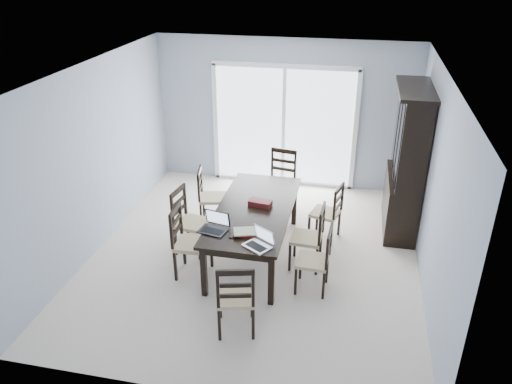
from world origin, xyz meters
TOP-DOWN VIEW (x-y plane):
  - floor at (0.00, 0.00)m, footprint 5.00×5.00m
  - ceiling at (0.00, 0.00)m, footprint 5.00×5.00m
  - back_wall at (0.00, 2.50)m, footprint 4.50×0.02m
  - wall_left at (-2.25, 0.00)m, footprint 0.02×5.00m
  - wall_right at (2.25, 0.00)m, footprint 0.02×5.00m
  - balcony at (0.00, 3.50)m, footprint 4.50×2.00m
  - railing at (0.00, 4.50)m, footprint 4.50×0.06m
  - dining_table at (0.00, 0.00)m, footprint 1.00×2.20m
  - china_hutch at (2.02, 1.25)m, footprint 0.50×1.38m
  - sliding_door at (0.00, 2.48)m, footprint 2.52×0.05m
  - chair_left_near at (-0.79, -0.59)m, footprint 0.45×0.44m
  - chair_left_mid at (-0.97, -0.04)m, footprint 0.48×0.47m
  - chair_left_far at (-0.91, 0.78)m, footprint 0.47×0.47m
  - chair_right_near at (0.95, -0.60)m, footprint 0.41×0.40m
  - chair_right_mid at (0.82, -0.10)m, footprint 0.43×0.42m
  - chair_right_far at (1.00, 0.66)m, footprint 0.48×0.47m
  - chair_end_near at (0.14, -1.60)m, footprint 0.50×0.51m
  - chair_end_far at (0.13, 1.50)m, footprint 0.51×0.52m
  - laptop_dark at (-0.38, -0.70)m, footprint 0.38×0.30m
  - laptop_silver at (0.23, -0.94)m, footprint 0.38×0.35m
  - book_stack at (0.02, -0.68)m, footprint 0.33×0.29m
  - cell_phone at (-0.09, -0.78)m, footprint 0.12×0.06m
  - game_box at (0.06, 0.10)m, footprint 0.33×0.20m
  - hot_tub at (-0.65, 3.68)m, footprint 2.33×2.16m

SIDE VIEW (x-z plane):
  - balcony at x=0.00m, z-range -0.10..0.00m
  - floor at x=0.00m, z-range 0.00..0.00m
  - hot_tub at x=-0.65m, z-range 0.00..1.04m
  - chair_right_near at x=0.95m, z-range 0.03..1.05m
  - chair_right_far at x=1.00m, z-range 0.03..1.05m
  - railing at x=0.00m, z-range 0.00..1.10m
  - chair_left_far at x=-0.91m, z-range 0.03..1.08m
  - chair_right_mid at x=0.82m, z-range 0.03..1.09m
  - chair_end_near at x=0.14m, z-range 0.03..1.12m
  - chair_left_mid at x=-0.97m, z-range 0.03..1.13m
  - chair_left_near at x=-0.79m, z-range 0.03..1.17m
  - chair_end_far at x=0.13m, z-range 0.03..1.20m
  - dining_table at x=0.00m, z-range 0.30..1.05m
  - cell_phone at x=-0.09m, z-range 0.75..0.76m
  - book_stack at x=0.02m, z-range 0.75..0.80m
  - game_box at x=0.06m, z-range 0.75..0.83m
  - laptop_silver at x=0.23m, z-range 0.69..0.91m
  - laptop_dark at x=-0.38m, z-range 0.69..0.92m
  - china_hutch at x=2.02m, z-range -0.03..2.17m
  - sliding_door at x=0.00m, z-range 0.00..2.18m
  - back_wall at x=0.00m, z-range 0.00..2.60m
  - wall_left at x=-2.25m, z-range 0.00..2.60m
  - wall_right at x=2.25m, z-range 0.00..2.60m
  - ceiling at x=0.00m, z-range 2.60..2.60m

